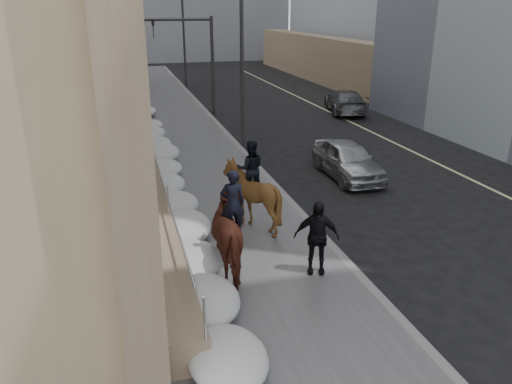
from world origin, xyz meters
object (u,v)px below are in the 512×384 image
pedestrian (316,237)px  car_grey (345,101)px  mounted_horse_left (235,233)px  car_silver (347,159)px  mounted_horse_right (251,192)px

pedestrian → car_grey: 21.54m
car_grey → mounted_horse_left: bearing=71.5°
mounted_horse_left → car_grey: bearing=-123.2°
mounted_horse_left → car_grey: (11.76, 18.64, -0.48)m
mounted_horse_left → car_silver: mounted_horse_left is taller
mounted_horse_right → car_grey: mounted_horse_right is taller
mounted_horse_right → pedestrian: bearing=115.3°
pedestrian → car_grey: (9.77, 19.19, -0.35)m
mounted_horse_left → car_silver: 9.04m
car_silver → car_grey: size_ratio=0.85×
car_silver → car_grey: 13.31m
pedestrian → mounted_horse_right: bearing=124.5°
pedestrian → car_grey: pedestrian is taller
mounted_horse_right → pedestrian: 3.29m
mounted_horse_left → mounted_horse_right: 2.86m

